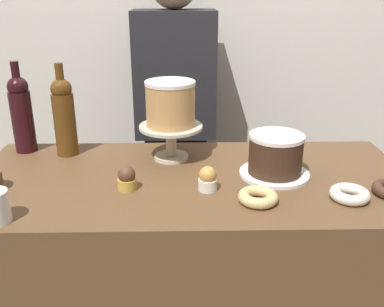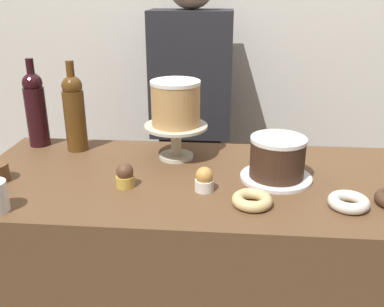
% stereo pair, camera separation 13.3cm
% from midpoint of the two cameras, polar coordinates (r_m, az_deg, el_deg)
% --- Properties ---
extents(back_wall, '(6.00, 0.05, 2.60)m').
position_cam_midpoint_polar(back_wall, '(2.14, 4.01, 16.12)').
color(back_wall, silver).
rests_on(back_wall, ground_plane).
extents(display_counter, '(1.40, 0.64, 0.93)m').
position_cam_midpoint_polar(display_counter, '(1.61, 2.49, -18.47)').
color(display_counter, brown).
rests_on(display_counter, ground_plane).
extents(cake_stand_pedestal, '(0.22, 0.22, 0.12)m').
position_cam_midpoint_polar(cake_stand_pedestal, '(1.48, 0.43, 2.37)').
color(cake_stand_pedestal, beige).
rests_on(cake_stand_pedestal, display_counter).
extents(white_layer_cake, '(0.17, 0.17, 0.15)m').
position_cam_midpoint_polar(white_layer_cake, '(1.44, 0.45, 6.68)').
color(white_layer_cake, tan).
rests_on(white_layer_cake, cake_stand_pedestal).
extents(silver_serving_platter, '(0.22, 0.22, 0.01)m').
position_cam_midpoint_polar(silver_serving_platter, '(1.38, 13.80, -3.14)').
color(silver_serving_platter, white).
rests_on(silver_serving_platter, display_counter).
extents(chocolate_round_cake, '(0.17, 0.17, 0.13)m').
position_cam_midpoint_polar(chocolate_round_cake, '(1.35, 14.05, -0.51)').
color(chocolate_round_cake, '#3D2619').
rests_on(chocolate_round_cake, silver_serving_platter).
extents(wine_bottle_amber, '(0.08, 0.08, 0.33)m').
position_cam_midpoint_polar(wine_bottle_amber, '(1.58, -13.06, 5.41)').
color(wine_bottle_amber, '#5B3814').
rests_on(wine_bottle_amber, display_counter).
extents(wine_bottle_dark_red, '(0.08, 0.08, 0.33)m').
position_cam_midpoint_polar(wine_bottle_dark_red, '(1.67, -17.95, 5.75)').
color(wine_bottle_dark_red, black).
rests_on(wine_bottle_dark_red, display_counter).
extents(cupcake_chocolate, '(0.06, 0.06, 0.07)m').
position_cam_midpoint_polar(cupcake_chocolate, '(1.29, -6.00, -3.02)').
color(cupcake_chocolate, gold).
rests_on(cupcake_chocolate, display_counter).
extents(cupcake_caramel, '(0.06, 0.06, 0.07)m').
position_cam_midpoint_polar(cupcake_caramel, '(1.26, 4.67, -3.56)').
color(cupcake_caramel, white).
rests_on(cupcake_caramel, display_counter).
extents(donut_sugar, '(0.11, 0.11, 0.03)m').
position_cam_midpoint_polar(donut_sugar, '(1.27, 22.96, -6.03)').
color(donut_sugar, silver).
rests_on(donut_sugar, display_counter).
extents(donut_glazed, '(0.11, 0.11, 0.03)m').
position_cam_midpoint_polar(donut_glazed, '(1.20, 11.15, -6.17)').
color(donut_glazed, '#E0C17F').
rests_on(donut_glazed, display_counter).
extents(barista_figure, '(0.36, 0.22, 1.60)m').
position_cam_midpoint_polar(barista_figure, '(2.02, 1.78, 2.47)').
color(barista_figure, black).
rests_on(barista_figure, ground_plane).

